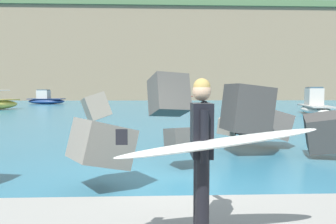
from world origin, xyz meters
The scene contains 10 objects.
ground_plane centered at (0.00, 0.00, 0.00)m, with size 400.00×400.00×0.00m, color #2D6B84.
breakwater_jetty centered at (-1.83, 2.18, 1.09)m, with size 32.93×6.40×2.56m.
surfer_with_board centered at (0.46, -3.32, 1.28)m, with size 2.10×1.16×1.78m.
boat_near_left centered at (12.53, 18.58, 0.64)m, with size 3.11×6.37×2.16m.
boat_near_right centered at (3.76, 40.20, 0.74)m, with size 3.28×4.98×2.23m.
boat_mid_left centered at (-15.04, 39.47, 0.61)m, with size 5.30×2.65×2.01m.
mooring_buoy_inner centered at (-7.15, 28.05, 0.22)m, with size 0.44×0.44×0.44m.
headland_bluff centered at (9.30, 77.33, 9.48)m, with size 93.78×43.90×18.90m.
station_building_west centered at (-1.54, 84.39, 22.13)m, with size 6.85×5.48×6.42m.
station_building_central centered at (2.78, 70.63, 21.15)m, with size 5.38×7.86×4.46m.
Camera 1 is at (-0.09, -6.86, 1.88)m, focal length 35.39 mm.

